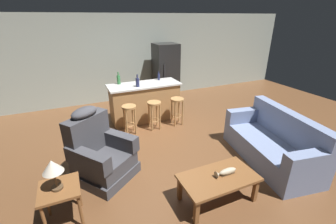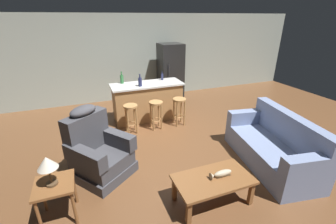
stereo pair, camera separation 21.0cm
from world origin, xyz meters
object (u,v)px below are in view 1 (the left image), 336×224
(fish_figurine, at_px, (226,172))
(refrigerator, at_px, (166,72))
(recliner_near_lamp, at_px, (100,154))
(end_table, at_px, (60,194))
(bar_stool_left, at_px, (129,114))
(kitchen_island, at_px, (145,102))
(bottle_tall_green, at_px, (119,80))
(couch, at_px, (273,144))
(bottle_short_amber, at_px, (159,77))
(bar_stool_middle, at_px, (154,110))
(bottle_wine_dark, at_px, (138,82))
(bar_stool_right, at_px, (177,106))
(coffee_table, at_px, (218,180))
(table_lamp, at_px, (52,168))

(fish_figurine, distance_m, refrigerator, 4.48)
(recliner_near_lamp, xyz_separation_m, refrigerator, (2.52, 3.10, 0.46))
(end_table, bearing_deg, bar_stool_left, 55.00)
(kitchen_island, height_order, bottle_tall_green, bottle_tall_green)
(couch, height_order, bottle_short_amber, bottle_short_amber)
(end_table, height_order, bottle_short_amber, bottle_short_amber)
(bar_stool_left, height_order, bar_stool_middle, same)
(bottle_tall_green, bearing_deg, bar_stool_left, -90.08)
(recliner_near_lamp, height_order, bottle_short_amber, recliner_near_lamp)
(bottle_short_amber, bearing_deg, fish_figurine, -95.55)
(recliner_near_lamp, distance_m, bottle_short_amber, 2.90)
(fish_figurine, relative_size, kitchen_island, 0.19)
(bar_stool_left, bearing_deg, bar_stool_middle, 0.00)
(recliner_near_lamp, xyz_separation_m, bottle_wine_dark, (1.20, 1.74, 0.64))
(couch, height_order, bar_stool_right, couch)
(coffee_table, height_order, bar_stool_right, bar_stool_right)
(bar_stool_left, height_order, bottle_wine_dark, bottle_wine_dark)
(couch, xyz_separation_m, kitchen_island, (-1.57, 2.73, 0.14))
(end_table, bearing_deg, coffee_table, -13.44)
(bar_stool_middle, bearing_deg, bar_stool_left, 180.00)
(bar_stool_middle, bearing_deg, recliner_near_lamp, -138.57)
(bar_stool_left, height_order, bottle_tall_green, bottle_tall_green)
(fish_figurine, distance_m, kitchen_island, 3.16)
(refrigerator, bearing_deg, bar_stool_middle, -120.74)
(bottle_short_amber, bearing_deg, bottle_wine_dark, -152.07)
(bottle_short_amber, bearing_deg, table_lamp, -130.90)
(fish_figurine, bearing_deg, recliner_near_lamp, 141.13)
(table_lamp, relative_size, bottle_short_amber, 1.82)
(table_lamp, bearing_deg, bar_stool_middle, 45.10)
(fish_figurine, bearing_deg, couch, 17.10)
(bar_stool_right, bearing_deg, recliner_near_lamp, -148.07)
(bar_stool_middle, distance_m, bar_stool_right, 0.60)
(recliner_near_lamp, xyz_separation_m, bar_stool_middle, (1.44, 1.27, 0.05))
(couch, height_order, bottle_wine_dark, bottle_wine_dark)
(kitchen_island, distance_m, bottle_wine_dark, 0.64)
(end_table, xyz_separation_m, bottle_wine_dark, (1.79, 2.51, 0.60))
(coffee_table, distance_m, bottle_short_amber, 3.46)
(fish_figurine, height_order, bottle_wine_dark, bottle_wine_dark)
(bar_stool_left, distance_m, bar_stool_middle, 0.60)
(bottle_wine_dark, bearing_deg, coffee_table, -85.26)
(bottle_wine_dark, bearing_deg, table_lamp, -125.66)
(bar_stool_middle, bearing_deg, bottle_wine_dark, 116.44)
(coffee_table, relative_size, bar_stool_left, 1.62)
(coffee_table, distance_m, couch, 1.59)
(bar_stool_right, distance_m, bottle_tall_green, 1.60)
(couch, bearing_deg, bottle_short_amber, -60.00)
(end_table, bearing_deg, couch, -0.89)
(bar_stool_right, bearing_deg, table_lamp, -142.19)
(fish_figurine, xyz_separation_m, end_table, (-2.16, 0.49, -0.00))
(couch, relative_size, bar_stool_left, 2.96)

